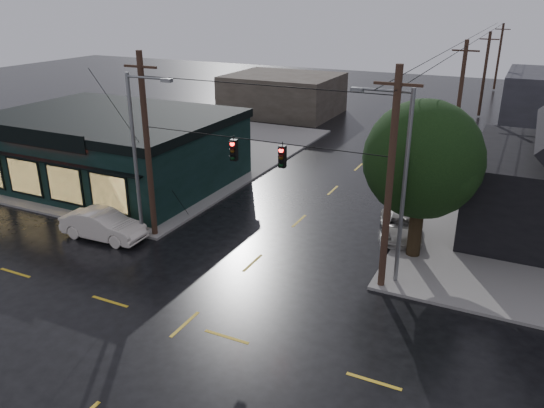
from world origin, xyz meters
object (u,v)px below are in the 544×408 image
at_px(sedan_cream, 103,225).
at_px(suv_silver, 401,226).
at_px(utility_pole_ne, 381,287).
at_px(corner_tree, 423,160).
at_px(utility_pole_nw, 155,236).

bearing_deg(sedan_cream, suv_silver, -65.60).
xyz_separation_m(utility_pole_ne, suv_silver, (-0.50, 5.95, 0.63)).
bearing_deg(corner_tree, sedan_cream, -161.81).
xyz_separation_m(utility_pole_nw, suv_silver, (12.50, 5.95, 0.63)).
bearing_deg(sedan_cream, corner_tree, -74.07).
height_order(utility_pole_nw, utility_pole_ne, same).
bearing_deg(utility_pole_ne, sedan_cream, -174.42).
xyz_separation_m(sedan_cream, suv_silver, (14.84, 7.45, -0.18)).
distance_m(corner_tree, sedan_cream, 17.43).
xyz_separation_m(utility_pole_ne, sedan_cream, (-15.34, -1.50, 0.81)).
height_order(sedan_cream, suv_silver, sedan_cream).
relative_size(utility_pole_ne, suv_silver, 2.23).
xyz_separation_m(corner_tree, sedan_cream, (-16.01, -5.26, -4.44)).
xyz_separation_m(utility_pole_nw, sedan_cream, (-2.34, -1.50, 0.81)).
bearing_deg(utility_pole_nw, utility_pole_ne, 0.00).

